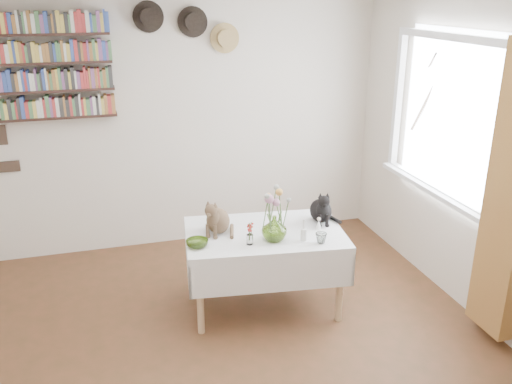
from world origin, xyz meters
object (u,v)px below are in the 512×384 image
object	(u,v)px
tabby_cat	(218,214)
flower_vase	(274,228)
black_cat	(321,205)
dining_table	(264,250)
bookshelf_unit	(54,67)

from	to	relation	value
tabby_cat	flower_vase	world-z (taller)	tabby_cat
flower_vase	black_cat	bearing A→B (deg)	27.33
dining_table	bookshelf_unit	xyz separation A→B (m)	(-1.52, 1.37, 1.34)
dining_table	flower_vase	distance (m)	0.32
flower_vase	dining_table	bearing A→B (deg)	97.37
dining_table	bookshelf_unit	world-z (taller)	bookshelf_unit
black_cat	dining_table	bearing A→B (deg)	-160.36
dining_table	bookshelf_unit	distance (m)	2.44
black_cat	bookshelf_unit	size ratio (longest dim) A/B	0.29
black_cat	bookshelf_unit	world-z (taller)	bookshelf_unit
dining_table	bookshelf_unit	size ratio (longest dim) A/B	1.34
dining_table	tabby_cat	xyz separation A→B (m)	(-0.36, 0.10, 0.32)
tabby_cat	black_cat	world-z (taller)	tabby_cat
flower_vase	bookshelf_unit	bearing A→B (deg)	135.01
flower_vase	bookshelf_unit	size ratio (longest dim) A/B	0.20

